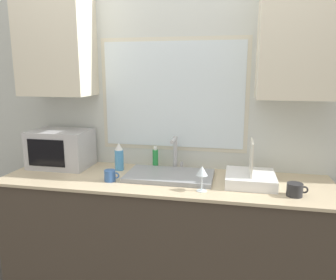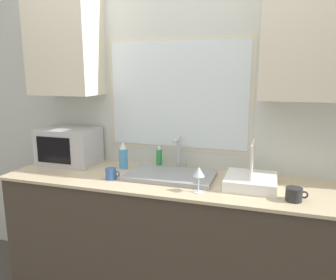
# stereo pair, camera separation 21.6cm
# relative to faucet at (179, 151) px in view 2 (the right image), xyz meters

# --- Properties ---
(countertop) EXTENTS (2.26, 0.65, 0.93)m
(countertop) POSITION_rel_faucet_xyz_m (-0.04, -0.22, -0.61)
(countertop) COLOR #42382D
(countertop) RESTS_ON ground_plane
(wall_back) EXTENTS (6.00, 0.38, 2.60)m
(wall_back) POSITION_rel_faucet_xyz_m (-0.04, 0.08, 0.35)
(wall_back) COLOR silver
(wall_back) RESTS_ON ground_plane
(sink_basin) EXTENTS (0.60, 0.35, 0.03)m
(sink_basin) POSITION_rel_faucet_xyz_m (-0.00, -0.19, -0.13)
(sink_basin) COLOR gray
(sink_basin) RESTS_ON countertop
(faucet) EXTENTS (0.08, 0.15, 0.25)m
(faucet) POSITION_rel_faucet_xyz_m (0.00, 0.00, 0.00)
(faucet) COLOR #B7B7BC
(faucet) RESTS_ON countertop
(microwave) EXTENTS (0.44, 0.31, 0.29)m
(microwave) POSITION_rel_faucet_xyz_m (-0.88, -0.09, -0.00)
(microwave) COLOR #B2B2B7
(microwave) RESTS_ON countertop
(dish_rack) EXTENTS (0.32, 0.33, 0.29)m
(dish_rack) POSITION_rel_faucet_xyz_m (0.54, -0.21, -0.10)
(dish_rack) COLOR white
(dish_rack) RESTS_ON countertop
(spray_bottle) EXTENTS (0.07, 0.07, 0.21)m
(spray_bottle) POSITION_rel_faucet_xyz_m (-0.41, -0.09, -0.05)
(spray_bottle) COLOR #4C99D8
(spray_bottle) RESTS_ON countertop
(soap_bottle) EXTENTS (0.04, 0.04, 0.17)m
(soap_bottle) POSITION_rel_faucet_xyz_m (-0.15, -0.00, -0.07)
(soap_bottle) COLOR #268C3F
(soap_bottle) RESTS_ON countertop
(mug_near_sink) EXTENTS (0.10, 0.08, 0.08)m
(mug_near_sink) POSITION_rel_faucet_xyz_m (-0.38, -0.34, -0.11)
(mug_near_sink) COLOR #335999
(mug_near_sink) RESTS_ON countertop
(wine_glass) EXTENTS (0.07, 0.07, 0.16)m
(wine_glass) POSITION_rel_faucet_xyz_m (0.24, -0.41, -0.02)
(wine_glass) COLOR silver
(wine_glass) RESTS_ON countertop
(mug_by_rack) EXTENTS (0.12, 0.09, 0.08)m
(mug_by_rack) POSITION_rel_faucet_xyz_m (0.79, -0.38, -0.11)
(mug_by_rack) COLOR #262628
(mug_by_rack) RESTS_ON countertop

